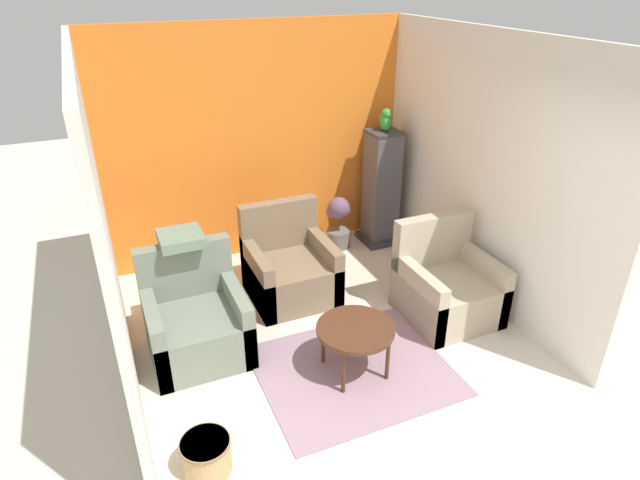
{
  "coord_description": "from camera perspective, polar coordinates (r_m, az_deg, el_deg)",
  "views": [
    {
      "loc": [
        -1.77,
        -2.29,
        3.26
      ],
      "look_at": [
        0.0,
        1.81,
        0.97
      ],
      "focal_mm": 30.0,
      "sensor_mm": 36.0,
      "label": 1
    }
  ],
  "objects": [
    {
      "name": "potted_plant",
      "position": [
        6.82,
        1.98,
        2.02
      ],
      "size": [
        0.31,
        0.3,
        0.68
      ],
      "color": "#66605B",
      "rests_on": "ground_plane"
    },
    {
      "name": "wall_right",
      "position": [
        5.77,
        17.12,
        6.98
      ],
      "size": [
        0.06,
        3.62,
        2.76
      ],
      "color": "silver",
      "rests_on": "ground_plane"
    },
    {
      "name": "throw_pillow",
      "position": [
        5.03,
        -14.64,
        0.17
      ],
      "size": [
        0.39,
        0.39,
        0.1
      ],
      "color": "slate",
      "rests_on": "armchair_left"
    },
    {
      "name": "birdcage",
      "position": [
        6.88,
        6.56,
        5.35
      ],
      "size": [
        0.48,
        0.48,
        1.48
      ],
      "color": "#353539",
      "rests_on": "ground_plane"
    },
    {
      "name": "area_rug",
      "position": [
        4.98,
        3.65,
        -13.68
      ],
      "size": [
        1.67,
        1.41,
        0.01
      ],
      "color": "gray",
      "rests_on": "ground_plane"
    },
    {
      "name": "armchair_left",
      "position": [
        5.13,
        -13.04,
        -8.67
      ],
      "size": [
        0.88,
        0.87,
        1.0
      ],
      "color": "slate",
      "rests_on": "ground_plane"
    },
    {
      "name": "armchair_middle",
      "position": [
        5.83,
        -3.26,
        -3.22
      ],
      "size": [
        0.88,
        0.87,
        1.0
      ],
      "color": "#7A664C",
      "rests_on": "ground_plane"
    },
    {
      "name": "wall_back_accent",
      "position": [
        6.47,
        -6.59,
        10.14
      ],
      "size": [
        3.74,
        0.06,
        2.76
      ],
      "color": "orange",
      "rests_on": "ground_plane"
    },
    {
      "name": "wall_left",
      "position": [
        4.51,
        -21.99,
        0.44
      ],
      "size": [
        0.06,
        3.62,
        2.76
      ],
      "color": "silver",
      "rests_on": "ground_plane"
    },
    {
      "name": "armchair_right",
      "position": [
        5.66,
        13.3,
        -5.04
      ],
      "size": [
        0.88,
        0.87,
        1.0
      ],
      "color": "tan",
      "rests_on": "ground_plane"
    },
    {
      "name": "ground_plane",
      "position": [
        4.36,
        10.24,
        -21.81
      ],
      "size": [
        20.0,
        20.0,
        0.0
      ],
      "primitive_type": "plane",
      "color": "beige",
      "rests_on": "ground"
    },
    {
      "name": "coffee_table",
      "position": [
        4.71,
        3.8,
        -9.71
      ],
      "size": [
        0.69,
        0.69,
        0.48
      ],
      "color": "#472819",
      "rests_on": "ground_plane"
    },
    {
      "name": "wicker_basket",
      "position": [
        4.19,
        -12.03,
        -21.48
      ],
      "size": [
        0.37,
        0.37,
        0.28
      ],
      "color": "tan",
      "rests_on": "ground_plane"
    },
    {
      "name": "parrot",
      "position": [
        6.61,
        6.96,
        12.55
      ],
      "size": [
        0.13,
        0.23,
        0.28
      ],
      "color": "green",
      "rests_on": "birdcage"
    }
  ]
}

